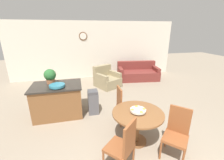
# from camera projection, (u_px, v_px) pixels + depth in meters

# --- Properties ---
(wall_back) EXTENTS (8.00, 0.09, 2.70)m
(wall_back) POSITION_uv_depth(u_px,v_px,m) (96.00, 50.00, 7.32)
(wall_back) COLOR silver
(wall_back) RESTS_ON ground_plane
(dining_table) EXTENTS (1.05, 1.05, 0.72)m
(dining_table) POSITION_uv_depth(u_px,v_px,m) (137.00, 119.00, 3.10)
(dining_table) COLOR brown
(dining_table) RESTS_ON ground_plane
(dining_chair_near_left) EXTENTS (0.59, 0.59, 0.98)m
(dining_chair_near_left) POSITION_uv_depth(u_px,v_px,m) (123.00, 145.00, 2.46)
(dining_chair_near_left) COLOR brown
(dining_chair_near_left) RESTS_ON ground_plane
(dining_chair_near_right) EXTENTS (0.59, 0.59, 0.98)m
(dining_chair_near_right) POSITION_uv_depth(u_px,v_px,m) (177.00, 131.00, 2.79)
(dining_chair_near_right) COLOR brown
(dining_chair_near_right) RESTS_ON ground_plane
(dining_chair_far_side) EXTENTS (0.43, 0.43, 0.98)m
(dining_chair_far_side) POSITION_uv_depth(u_px,v_px,m) (123.00, 104.00, 3.79)
(dining_chair_far_side) COLOR brown
(dining_chair_far_side) RESTS_ON ground_plane
(fruit_bowl) EXTENTS (0.32, 0.32, 0.09)m
(fruit_bowl) POSITION_uv_depth(u_px,v_px,m) (138.00, 110.00, 3.03)
(fruit_bowl) COLOR silver
(fruit_bowl) RESTS_ON dining_table
(kitchen_island) EXTENTS (1.32, 0.89, 0.90)m
(kitchen_island) POSITION_uv_depth(u_px,v_px,m) (58.00, 100.00, 4.17)
(kitchen_island) COLOR brown
(kitchen_island) RESTS_ON ground_plane
(teal_bowl) EXTENTS (0.39, 0.39, 0.08)m
(teal_bowl) POSITION_uv_depth(u_px,v_px,m) (57.00, 86.00, 3.84)
(teal_bowl) COLOR teal
(teal_bowl) RESTS_ON kitchen_island
(potted_plant) EXTENTS (0.32, 0.32, 0.40)m
(potted_plant) POSITION_uv_depth(u_px,v_px,m) (50.00, 76.00, 4.10)
(potted_plant) COLOR #A36642
(potted_plant) RESTS_ON kitchen_island
(trash_bin) EXTENTS (0.28, 0.30, 0.70)m
(trash_bin) POSITION_uv_depth(u_px,v_px,m) (93.00, 102.00, 4.28)
(trash_bin) COLOR #56565B
(trash_bin) RESTS_ON ground_plane
(couch) EXTENTS (1.99, 1.23, 0.82)m
(couch) POSITION_uv_depth(u_px,v_px,m) (138.00, 73.00, 7.29)
(couch) COLOR maroon
(couch) RESTS_ON ground_plane
(armchair) EXTENTS (1.17, 1.21, 0.86)m
(armchair) POSITION_uv_depth(u_px,v_px,m) (107.00, 80.00, 6.35)
(armchair) COLOR #998966
(armchair) RESTS_ON ground_plane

